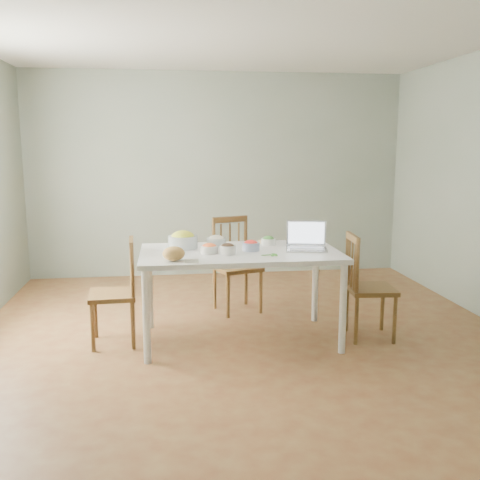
{
  "coord_description": "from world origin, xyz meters",
  "views": [
    {
      "loc": [
        -0.68,
        -4.78,
        1.75
      ],
      "look_at": [
        -0.05,
        -0.11,
        0.92
      ],
      "focal_mm": 40.55,
      "sensor_mm": 36.0,
      "label": 1
    }
  ],
  "objects": [
    {
      "name": "chair_left",
      "position": [
        -1.18,
        -0.04,
        0.47
      ],
      "size": [
        0.42,
        0.44,
        0.94
      ],
      "primitive_type": null,
      "rotation": [
        0.0,
        0.0,
        -1.51
      ],
      "color": "#462A0E",
      "rests_on": "floor"
    },
    {
      "name": "butter_stick",
      "position": [
        -0.5,
        -0.53,
        0.84
      ],
      "size": [
        0.11,
        0.04,
        0.03
      ],
      "primitive_type": "cube",
      "rotation": [
        0.0,
        0.0,
        -0.07
      ],
      "color": "silver",
      "rests_on": "dining_table"
    },
    {
      "name": "dining_table",
      "position": [
        -0.05,
        -0.11,
        0.41
      ],
      "size": [
        1.76,
        0.99,
        0.82
      ],
      "primitive_type": null,
      "color": "white",
      "rests_on": "floor"
    },
    {
      "name": "basil_bunch",
      "position": [
        0.17,
        -0.32,
        0.83
      ],
      "size": [
        0.17,
        0.17,
        0.02
      ],
      "primitive_type": null,
      "color": "#1C5A0D",
      "rests_on": "dining_table"
    },
    {
      "name": "flatbread",
      "position": [
        0.26,
        0.29,
        0.83
      ],
      "size": [
        0.18,
        0.18,
        0.02
      ],
      "primitive_type": "cylinder",
      "rotation": [
        0.0,
        0.0,
        -0.03
      ],
      "color": "beige",
      "rests_on": "dining_table"
    },
    {
      "name": "bowl_redpep",
      "position": [
        0.05,
        -0.09,
        0.87
      ],
      "size": [
        0.16,
        0.16,
        0.09
      ],
      "primitive_type": null,
      "rotation": [
        0.0,
        0.0,
        -0.04
      ],
      "color": "red",
      "rests_on": "dining_table"
    },
    {
      "name": "bowl_onion",
      "position": [
        -0.24,
        0.18,
        0.87
      ],
      "size": [
        0.2,
        0.2,
        0.1
      ],
      "primitive_type": null,
      "rotation": [
        0.0,
        0.0,
        -0.11
      ],
      "color": "silver",
      "rests_on": "dining_table"
    },
    {
      "name": "laptop",
      "position": [
        0.55,
        -0.14,
        0.95
      ],
      "size": [
        0.42,
        0.37,
        0.25
      ],
      "primitive_type": null,
      "rotation": [
        0.0,
        0.0,
        -0.22
      ],
      "color": "silver",
      "rests_on": "dining_table"
    },
    {
      "name": "ceiling",
      "position": [
        0.0,
        0.0,
        2.7
      ],
      "size": [
        5.0,
        5.0,
        0.0
      ],
      "primitive_type": "cube",
      "color": "white",
      "rests_on": "ground"
    },
    {
      "name": "bread_boule",
      "position": [
        -0.64,
        -0.43,
        0.88
      ],
      "size": [
        0.24,
        0.24,
        0.12
      ],
      "primitive_type": "ellipsoid",
      "rotation": [
        0.0,
        0.0,
        0.4
      ],
      "color": "#A27B45",
      "rests_on": "dining_table"
    },
    {
      "name": "bowl_mushroom",
      "position": [
        -0.18,
        -0.22,
        0.87
      ],
      "size": [
        0.19,
        0.19,
        0.09
      ],
      "primitive_type": null,
      "rotation": [
        0.0,
        0.0,
        -0.42
      ],
      "color": "black",
      "rests_on": "dining_table"
    },
    {
      "name": "floor",
      "position": [
        0.0,
        0.0,
        0.0
      ],
      "size": [
        5.0,
        5.0,
        0.0
      ],
      "primitive_type": "cube",
      "color": "brown",
      "rests_on": "ground"
    },
    {
      "name": "bowl_carrot",
      "position": [
        -0.33,
        -0.16,
        0.87
      ],
      "size": [
        0.2,
        0.2,
        0.09
      ],
      "primitive_type": null,
      "rotation": [
        0.0,
        0.0,
        -0.35
      ],
      "color": "orange",
      "rests_on": "dining_table"
    },
    {
      "name": "chair_far",
      "position": [
        0.04,
        0.76,
        0.5
      ],
      "size": [
        0.55,
        0.53,
        1.0
      ],
      "primitive_type": null,
      "rotation": [
        0.0,
        0.0,
        0.3
      ],
      "color": "#462A0E",
      "rests_on": "floor"
    },
    {
      "name": "wall_front",
      "position": [
        0.0,
        -2.5,
        1.35
      ],
      "size": [
        5.0,
        0.0,
        2.7
      ],
      "primitive_type": "cube",
      "color": "gray",
      "rests_on": "ground"
    },
    {
      "name": "chair_right",
      "position": [
        1.14,
        -0.2,
        0.48
      ],
      "size": [
        0.44,
        0.46,
        0.96
      ],
      "primitive_type": null,
      "rotation": [
        0.0,
        0.0,
        1.48
      ],
      "color": "#462A0E",
      "rests_on": "floor"
    },
    {
      "name": "bowl_squash",
      "position": [
        -0.55,
        0.1,
        0.9
      ],
      "size": [
        0.33,
        0.33,
        0.15
      ],
      "primitive_type": null,
      "rotation": [
        0.0,
        0.0,
        -0.26
      ],
      "color": "yellow",
      "rests_on": "dining_table"
    },
    {
      "name": "wall_back",
      "position": [
        0.0,
        2.5,
        1.35
      ],
      "size": [
        5.0,
        0.0,
        2.7
      ],
      "primitive_type": "cube",
      "color": "gray",
      "rests_on": "ground"
    },
    {
      "name": "bowl_broccoli",
      "position": [
        0.25,
        0.15,
        0.87
      ],
      "size": [
        0.16,
        0.16,
        0.09
      ],
      "primitive_type": null,
      "rotation": [
        0.0,
        0.0,
        -0.16
      ],
      "color": "#22501C",
      "rests_on": "dining_table"
    }
  ]
}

